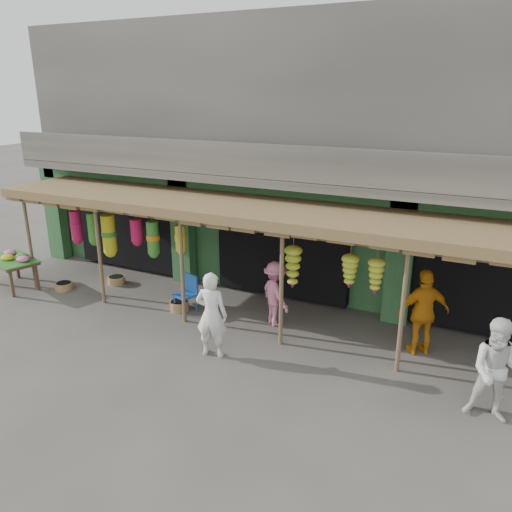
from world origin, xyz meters
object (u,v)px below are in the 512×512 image
at_px(flower_table, 13,260).
at_px(person_right, 497,371).
at_px(person_shopper, 276,294).
at_px(blue_chair, 188,291).
at_px(person_front, 212,315).
at_px(person_vendor, 424,312).

relative_size(flower_table, person_right, 1.01).
xyz_separation_m(person_right, person_shopper, (-4.71, 1.65, -0.14)).
height_order(flower_table, blue_chair, flower_table).
distance_m(person_front, person_vendor, 4.35).
height_order(person_vendor, person_shopper, person_vendor).
bearing_deg(person_vendor, person_shopper, -31.92).
height_order(flower_table, person_front, person_front).
xyz_separation_m(flower_table, person_right, (12.19, -0.59, 0.12)).
height_order(person_right, person_vendor, person_vendor).
bearing_deg(blue_chair, person_vendor, 20.70).
relative_size(person_right, person_shopper, 1.18).
bearing_deg(person_vendor, person_right, 95.40).
distance_m(flower_table, person_vendor, 10.82).
relative_size(blue_chair, person_shopper, 0.61).
relative_size(flower_table, person_front, 1.00).
distance_m(blue_chair, person_shopper, 2.29).
bearing_deg(person_right, person_vendor, 126.99).
bearing_deg(flower_table, person_right, 14.79).
bearing_deg(flower_table, person_vendor, 23.76).
height_order(person_front, person_right, person_front).
height_order(blue_chair, person_shopper, person_shopper).
bearing_deg(person_vendor, flower_table, -27.55).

